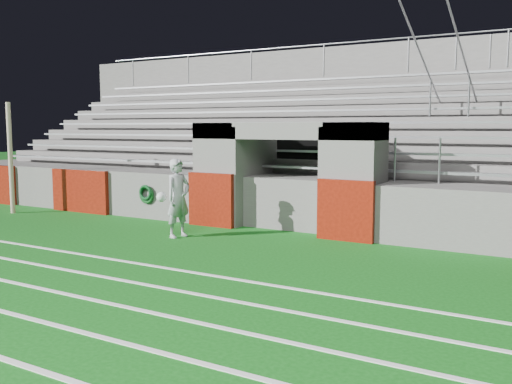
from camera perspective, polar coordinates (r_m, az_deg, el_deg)
The scene contains 5 objects.
ground at distance 11.08m, azimuth -5.71°, elevation -6.51°, with size 90.00×90.00×0.00m, color #0D5312.
field_post at distance 17.91m, azimuth -23.34°, elevation 3.12°, with size 0.13×0.13×3.20m, color tan.
stadium_structure at distance 17.87m, azimuth 9.66°, elevation 3.21°, with size 26.00×8.48×5.42m.
goalkeeper_with_ball at distance 13.00m, azimuth -7.82°, elevation -0.60°, with size 0.68×0.71×1.79m.
hose_coil at distance 15.67m, azimuth -10.94°, elevation -0.18°, with size 0.50×0.14×0.52m.
Camera 1 is at (6.45, -8.66, 2.49)m, focal length 40.00 mm.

